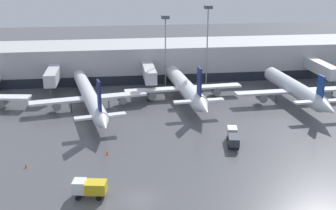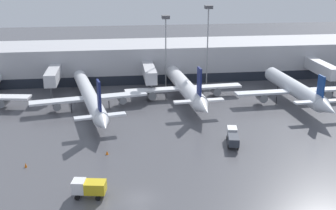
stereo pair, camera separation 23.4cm
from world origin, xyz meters
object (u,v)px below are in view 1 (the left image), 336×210
(parked_jet_5, at_px, (184,86))
(parked_jet_3, at_px, (294,89))
(parked_jet_2, at_px, (89,96))
(traffic_cone_2, at_px, (26,165))
(service_truck_2, at_px, (90,187))
(service_truck_1, at_px, (233,136))
(traffic_cone_4, at_px, (107,153))
(apron_light_mast_1, at_px, (208,23))
(apron_light_mast_0, at_px, (165,31))
(traffic_cone_1, at_px, (301,98))

(parked_jet_5, bearing_deg, parked_jet_3, -109.85)
(parked_jet_2, bearing_deg, traffic_cone_2, 151.29)
(service_truck_2, bearing_deg, service_truck_1, -138.73)
(traffic_cone_4, bearing_deg, parked_jet_2, 99.44)
(service_truck_1, bearing_deg, parked_jet_2, 60.31)
(apron_light_mast_1, bearing_deg, apron_light_mast_0, 179.13)
(service_truck_1, bearing_deg, parked_jet_3, -33.03)
(parked_jet_2, xyz_separation_m, traffic_cone_2, (-8.31, -25.60, -2.58))
(parked_jet_5, xyz_separation_m, traffic_cone_2, (-29.04, -30.83, -2.49))
(apron_light_mast_0, bearing_deg, traffic_cone_1, -26.94)
(apron_light_mast_0, distance_m, apron_light_mast_1, 10.35)
(traffic_cone_4, bearing_deg, service_truck_1, 3.74)
(parked_jet_5, relative_size, traffic_cone_2, 49.02)
(service_truck_2, relative_size, apron_light_mast_1, 0.23)
(service_truck_2, distance_m, apron_light_mast_1, 58.54)
(apron_light_mast_1, bearing_deg, traffic_cone_4, -122.86)
(service_truck_2, relative_size, traffic_cone_4, 7.57)
(apron_light_mast_1, bearing_deg, parked_jet_2, -151.80)
(traffic_cone_4, bearing_deg, traffic_cone_2, -166.01)
(service_truck_1, bearing_deg, apron_light_mast_0, 21.68)
(parked_jet_5, height_order, apron_light_mast_0, apron_light_mast_0)
(parked_jet_3, bearing_deg, traffic_cone_2, 112.39)
(traffic_cone_2, bearing_deg, apron_light_mast_1, 48.18)
(parked_jet_5, relative_size, traffic_cone_4, 61.89)
(parked_jet_3, height_order, apron_light_mast_1, apron_light_mast_1)
(parked_jet_2, bearing_deg, parked_jet_5, -86.57)
(traffic_cone_2, distance_m, traffic_cone_4, 12.43)
(service_truck_2, relative_size, traffic_cone_1, 6.14)
(traffic_cone_2, height_order, traffic_cone_4, traffic_cone_2)
(traffic_cone_2, bearing_deg, traffic_cone_4, 13.99)
(parked_jet_5, bearing_deg, service_truck_2, 150.35)
(parked_jet_2, height_order, parked_jet_5, parked_jet_5)
(parked_jet_3, bearing_deg, apron_light_mast_0, 55.33)
(parked_jet_5, xyz_separation_m, traffic_cone_4, (-16.98, -27.83, -2.57))
(traffic_cone_1, bearing_deg, service_truck_2, -141.49)
(parked_jet_3, xyz_separation_m, traffic_cone_4, (-40.27, -21.38, -2.91))
(traffic_cone_4, relative_size, apron_light_mast_0, 0.03)
(service_truck_1, relative_size, traffic_cone_2, 7.97)
(parked_jet_5, distance_m, traffic_cone_2, 42.43)
(traffic_cone_1, xyz_separation_m, traffic_cone_4, (-42.89, -23.16, -0.07))
(parked_jet_5, xyz_separation_m, apron_light_mast_0, (-2.90, 9.97, 10.92))
(parked_jet_5, distance_m, apron_light_mast_0, 15.07)
(service_truck_1, bearing_deg, apron_light_mast_1, 5.69)
(traffic_cone_1, xyz_separation_m, apron_light_mast_0, (-28.82, 14.64, 13.42))
(traffic_cone_4, bearing_deg, apron_light_mast_1, 57.14)
(traffic_cone_1, relative_size, apron_light_mast_1, 0.04)
(traffic_cone_2, relative_size, traffic_cone_4, 1.26)
(traffic_cone_2, xyz_separation_m, apron_light_mast_0, (26.14, 40.80, 13.41))
(apron_light_mast_0, bearing_deg, service_truck_2, -107.82)
(service_truck_1, xyz_separation_m, traffic_cone_1, (21.89, 21.78, -1.02))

